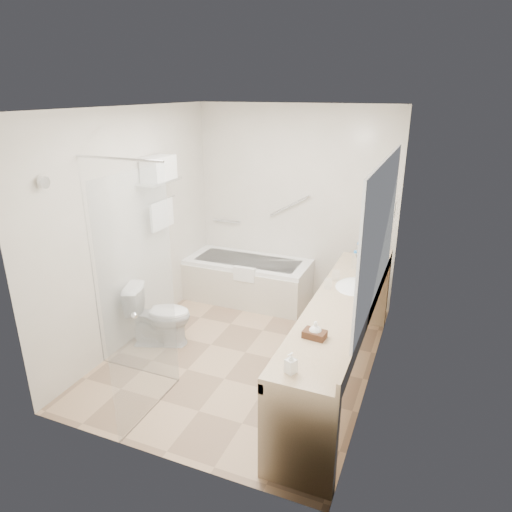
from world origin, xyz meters
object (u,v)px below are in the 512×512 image
at_px(toilet, 159,315).
at_px(amenity_basket, 315,334).
at_px(vanity_counter, 341,323).
at_px(water_bottle_left, 355,260).
at_px(bathtub, 248,280).

bearing_deg(toilet, amenity_basket, -129.39).
distance_m(vanity_counter, water_bottle_left, 0.93).
xyz_separation_m(vanity_counter, amenity_basket, (-0.07, -0.69, 0.24)).
bearing_deg(water_bottle_left, toilet, -155.12).
bearing_deg(water_bottle_left, vanity_counter, -85.90).
xyz_separation_m(toilet, water_bottle_left, (1.91, 0.89, 0.60)).
xyz_separation_m(bathtub, vanity_counter, (1.52, -1.39, 0.36)).
height_order(bathtub, water_bottle_left, water_bottle_left).
xyz_separation_m(vanity_counter, toilet, (-1.97, -0.01, -0.30)).
xyz_separation_m(toilet, amenity_basket, (1.91, -0.68, 0.54)).
relative_size(bathtub, amenity_basket, 9.20).
bearing_deg(amenity_basket, vanity_counter, 84.30).
relative_size(bathtub, water_bottle_left, 8.00).
bearing_deg(water_bottle_left, bathtub, 160.55).
height_order(bathtub, toilet, toilet).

